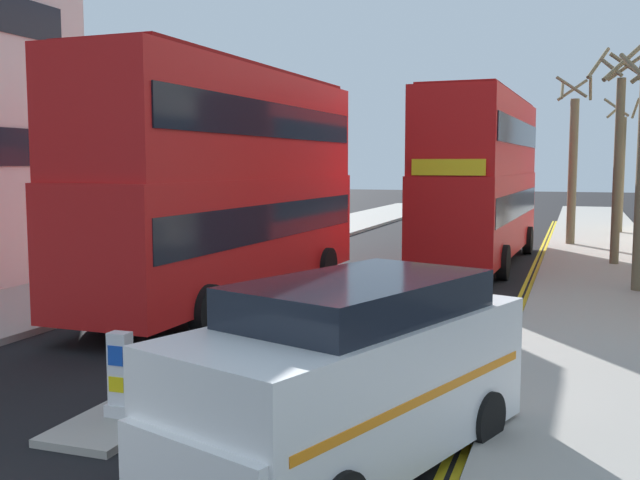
{
  "coord_description": "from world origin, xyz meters",
  "views": [
    {
      "loc": [
        5.55,
        -3.39,
        3.39
      ],
      "look_at": [
        0.5,
        11.0,
        1.8
      ],
      "focal_mm": 41.27,
      "sensor_mm": 36.0,
      "label": 1
    }
  ],
  "objects_px": {
    "keep_left_bollard": "(121,378)",
    "double_decker_bus_away": "(230,179)",
    "taxi_minivan": "(347,375)",
    "double_decker_bus_oncoming": "(481,174)"
  },
  "relations": [
    {
      "from": "keep_left_bollard",
      "to": "double_decker_bus_away",
      "type": "xyz_separation_m",
      "value": [
        -2.39,
        8.09,
        2.42
      ]
    },
    {
      "from": "double_decker_bus_oncoming",
      "to": "taxi_minivan",
      "type": "bearing_deg",
      "value": -87.51
    },
    {
      "from": "double_decker_bus_away",
      "to": "double_decker_bus_oncoming",
      "type": "height_order",
      "value": "same"
    },
    {
      "from": "double_decker_bus_oncoming",
      "to": "taxi_minivan",
      "type": "relative_size",
      "value": 2.11
    },
    {
      "from": "keep_left_bollard",
      "to": "double_decker_bus_away",
      "type": "bearing_deg",
      "value": 106.49
    },
    {
      "from": "keep_left_bollard",
      "to": "taxi_minivan",
      "type": "distance_m",
      "value": 3.28
    },
    {
      "from": "keep_left_bollard",
      "to": "double_decker_bus_oncoming",
      "type": "xyz_separation_m",
      "value": [
        2.46,
        17.25,
        2.42
      ]
    },
    {
      "from": "double_decker_bus_away",
      "to": "taxi_minivan",
      "type": "distance_m",
      "value": 10.38
    },
    {
      "from": "keep_left_bollard",
      "to": "double_decker_bus_oncoming",
      "type": "relative_size",
      "value": 0.1
    },
    {
      "from": "double_decker_bus_away",
      "to": "taxi_minivan",
      "type": "relative_size",
      "value": 2.11
    }
  ]
}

